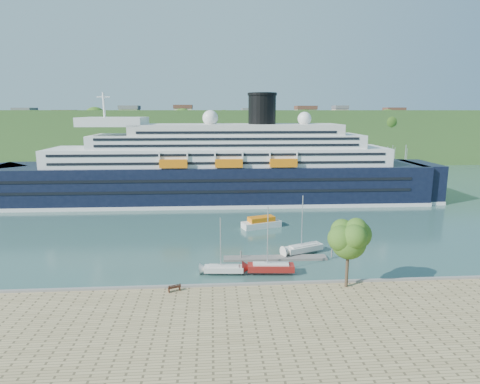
% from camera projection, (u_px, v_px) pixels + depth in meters
% --- Properties ---
extents(ground, '(400.00, 400.00, 0.00)m').
position_uv_depth(ground, '(270.00, 291.00, 53.70)').
color(ground, '#2F5351').
rests_on(ground, ground).
extents(far_hillside, '(400.00, 50.00, 24.00)m').
position_uv_depth(far_hillside, '(227.00, 136.00, 193.08)').
color(far_hillside, '#2F5321').
rests_on(far_hillside, ground).
extents(quay_coping, '(220.00, 0.50, 0.30)m').
position_uv_depth(quay_coping, '(270.00, 283.00, 53.28)').
color(quay_coping, slate).
rests_on(quay_coping, promenade).
extents(cruise_ship, '(126.34, 19.97, 28.32)m').
position_uv_depth(cruise_ship, '(211.00, 148.00, 103.85)').
color(cruise_ship, black).
rests_on(cruise_ship, ground).
extents(park_bench, '(1.84, 1.28, 1.09)m').
position_uv_depth(park_bench, '(174.00, 287.00, 51.21)').
color(park_bench, '#4B2315').
rests_on(park_bench, promenade).
extents(promenade_tree, '(6.08, 6.08, 10.07)m').
position_uv_depth(promenade_tree, '(348.00, 250.00, 51.73)').
color(promenade_tree, '#2B5616').
rests_on(promenade_tree, promenade).
extents(floating_pontoon, '(16.80, 2.46, 0.37)m').
position_uv_depth(floating_pontoon, '(275.00, 258.00, 65.17)').
color(floating_pontoon, slate).
rests_on(floating_pontoon, ground).
extents(sailboat_white_near, '(6.50, 2.28, 8.24)m').
position_uv_depth(sailboat_white_near, '(224.00, 248.00, 58.36)').
color(sailboat_white_near, silver).
rests_on(sailboat_white_near, ground).
extents(sailboat_red, '(7.71, 2.69, 9.78)m').
position_uv_depth(sailboat_red, '(271.00, 242.00, 58.34)').
color(sailboat_red, maroon).
rests_on(sailboat_red, ground).
extents(sailboat_white_far, '(7.66, 4.84, 9.62)m').
position_uv_depth(sailboat_white_far, '(305.00, 226.00, 66.75)').
color(sailboat_white_far, silver).
rests_on(sailboat_white_far, ground).
extents(tender_launch, '(8.65, 5.29, 2.26)m').
position_uv_depth(tender_launch, '(261.00, 222.00, 82.81)').
color(tender_launch, orange).
rests_on(tender_launch, ground).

